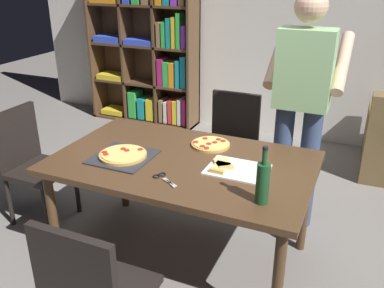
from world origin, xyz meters
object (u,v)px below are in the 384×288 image
object	(u,v)px
wine_bottle	(263,182)
kitchen_scissors	(163,178)
dining_table	(183,170)
chair_far_side	(231,139)
second_pizza_plain	(211,144)
bookshelf	(149,47)
person_serving_pizza	(302,100)
chair_left_end	(30,159)
pepperoni_pizza_on_tray	(123,155)

from	to	relation	value
wine_bottle	kitchen_scissors	world-z (taller)	wine_bottle
dining_table	chair_far_side	size ratio (longest dim) A/B	1.81
dining_table	second_pizza_plain	bearing A→B (deg)	73.80
bookshelf	person_serving_pizza	world-z (taller)	bookshelf
kitchen_scissors	second_pizza_plain	xyz separation A→B (m)	(0.08, 0.56, 0.01)
chair_far_side	chair_left_end	world-z (taller)	same
dining_table	pepperoni_pizza_on_tray	world-z (taller)	pepperoni_pizza_on_tray
chair_left_end	bookshelf	size ratio (longest dim) A/B	0.46
person_serving_pizza	pepperoni_pizza_on_tray	size ratio (longest dim) A/B	4.79
dining_table	chair_far_side	distance (m)	1.00
kitchen_scissors	person_serving_pizza	bearing A→B (deg)	60.81
chair_left_end	person_serving_pizza	world-z (taller)	person_serving_pizza
kitchen_scissors	dining_table	bearing A→B (deg)	90.54
chair_left_end	kitchen_scissors	xyz separation A→B (m)	(1.30, -0.27, 0.24)
person_serving_pizza	pepperoni_pizza_on_tray	xyz separation A→B (m)	(-0.95, -0.89, -0.23)
dining_table	person_serving_pizza	size ratio (longest dim) A/B	0.93
bookshelf	person_serving_pizza	xyz separation A→B (m)	(2.14, -1.61, 0.04)
chair_left_end	wine_bottle	size ratio (longest dim) A/B	2.85
kitchen_scissors	pepperoni_pizza_on_tray	bearing A→B (deg)	157.31
dining_table	second_pizza_plain	size ratio (longest dim) A/B	6.19
person_serving_pizza	wine_bottle	distance (m)	1.08
chair_far_side	chair_left_end	distance (m)	1.63
person_serving_pizza	wine_bottle	bearing A→B (deg)	-89.67
bookshelf	second_pizza_plain	world-z (taller)	bookshelf
chair_far_side	bookshelf	size ratio (longest dim) A/B	0.46
chair_left_end	second_pizza_plain	size ratio (longest dim) A/B	3.42
chair_left_end	wine_bottle	bearing A→B (deg)	-9.07
dining_table	chair_far_side	xyz separation A→B (m)	(0.00, 0.99, -0.17)
chair_far_side	second_pizza_plain	distance (m)	0.75
dining_table	person_serving_pizza	bearing A→B (deg)	52.68
dining_table	pepperoni_pizza_on_tray	bearing A→B (deg)	-161.50
person_serving_pizza	kitchen_scissors	bearing A→B (deg)	-119.19
wine_bottle	chair_far_side	bearing A→B (deg)	114.62
dining_table	chair_left_end	bearing A→B (deg)	180.00
second_pizza_plain	pepperoni_pizza_on_tray	bearing A→B (deg)	-137.93
bookshelf	person_serving_pizza	distance (m)	2.68
dining_table	chair_left_end	world-z (taller)	chair_left_end
chair_left_end	bookshelf	xyz separation A→B (m)	(-0.25, 2.38, 0.44)
person_serving_pizza	second_pizza_plain	world-z (taller)	person_serving_pizza
pepperoni_pizza_on_tray	second_pizza_plain	size ratio (longest dim) A/B	1.39
dining_table	chair_far_side	world-z (taller)	chair_far_side
bookshelf	person_serving_pizza	size ratio (longest dim) A/B	1.11
pepperoni_pizza_on_tray	wine_bottle	size ratio (longest dim) A/B	1.16
chair_far_side	person_serving_pizza	distance (m)	0.79
chair_far_side	kitchen_scissors	bearing A→B (deg)	-89.88
pepperoni_pizza_on_tray	wine_bottle	world-z (taller)	wine_bottle
bookshelf	dining_table	bearing A→B (deg)	-56.86
person_serving_pizza	kitchen_scissors	size ratio (longest dim) A/B	9.12
pepperoni_pizza_on_tray	second_pizza_plain	xyz separation A→B (m)	(0.45, 0.40, -0.00)
person_serving_pizza	pepperoni_pizza_on_tray	bearing A→B (deg)	-136.87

